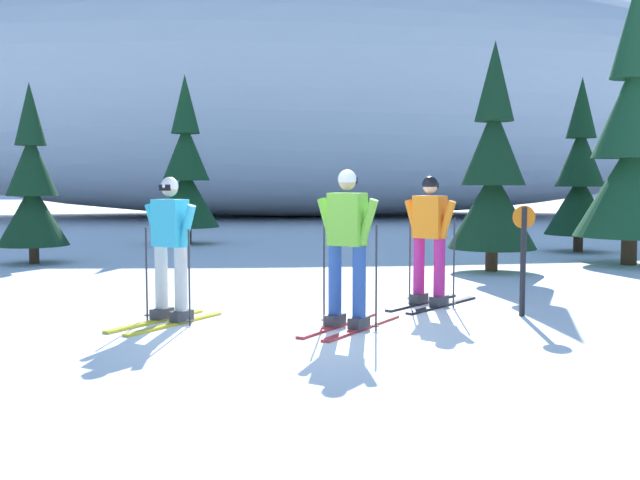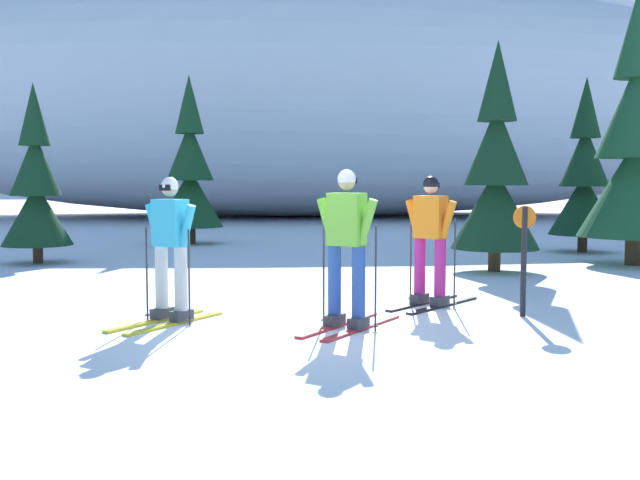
% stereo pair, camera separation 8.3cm
% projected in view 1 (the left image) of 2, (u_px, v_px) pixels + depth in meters
% --- Properties ---
extents(ground_plane, '(120.00, 120.00, 0.00)m').
position_uv_depth(ground_plane, '(305.00, 328.00, 8.25)').
color(ground_plane, white).
extents(skier_lime_jacket, '(1.31, 1.60, 1.78)m').
position_uv_depth(skier_lime_jacket, '(347.00, 246.00, 8.15)').
color(skier_lime_jacket, red).
rests_on(skier_lime_jacket, ground).
extents(skier_cyan_jacket, '(1.23, 1.51, 1.70)m').
position_uv_depth(skier_cyan_jacket, '(170.00, 247.00, 8.54)').
color(skier_cyan_jacket, gold).
rests_on(skier_cyan_jacket, ground).
extents(skier_orange_jacket, '(1.44, 1.49, 1.72)m').
position_uv_depth(skier_orange_jacket, '(430.00, 239.00, 9.67)').
color(skier_orange_jacket, black).
rests_on(skier_orange_jacket, ground).
extents(pine_tree_far_left, '(1.40, 1.40, 3.62)m').
position_uv_depth(pine_tree_far_left, '(32.00, 188.00, 14.64)').
color(pine_tree_far_left, '#47301E').
rests_on(pine_tree_far_left, ground).
extents(pine_tree_center_left, '(1.71, 1.71, 4.44)m').
position_uv_depth(pine_tree_center_left, '(186.00, 174.00, 19.27)').
color(pine_tree_center_left, '#47301E').
rests_on(pine_tree_center_left, ground).
extents(pine_tree_center, '(1.62, 1.62, 4.19)m').
position_uv_depth(pine_tree_center, '(493.00, 176.00, 13.37)').
color(pine_tree_center, '#47301E').
rests_on(pine_tree_center, ground).
extents(pine_tree_center_right, '(2.16, 2.16, 5.59)m').
position_uv_depth(pine_tree_center_right, '(632.00, 146.00, 14.35)').
color(pine_tree_center_right, '#47301E').
rests_on(pine_tree_center_right, ground).
extents(pine_tree_far_right, '(1.57, 1.57, 4.06)m').
position_uv_depth(pine_tree_far_right, '(580.00, 179.00, 17.08)').
color(pine_tree_far_right, '#47301E').
rests_on(pine_tree_far_right, ground).
extents(snow_ridge_background, '(47.96, 20.76, 11.00)m').
position_uv_depth(snow_ridge_background, '(306.00, 100.00, 34.59)').
color(snow_ridge_background, white).
rests_on(snow_ridge_background, ground).
extents(trail_marker_post, '(0.28, 0.07, 1.36)m').
position_uv_depth(trail_marker_post, '(523.00, 253.00, 8.95)').
color(trail_marker_post, black).
rests_on(trail_marker_post, ground).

